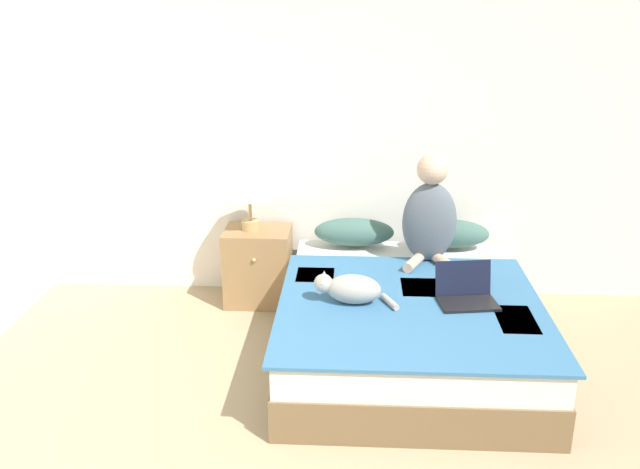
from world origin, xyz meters
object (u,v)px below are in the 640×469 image
(person_sitting, at_px, (430,215))
(nightstand, at_px, (258,266))
(pillow_near, at_px, (354,232))
(pillow_far, at_px, (449,234))
(bed, at_px, (407,324))
(laptop_open, at_px, (466,294))
(cat_tabby, at_px, (350,288))
(table_lamp, at_px, (249,185))

(person_sitting, relative_size, nightstand, 1.32)
(pillow_near, xyz_separation_m, pillow_far, (0.69, 0.00, 0.00))
(bed, distance_m, person_sitting, 0.79)
(pillow_far, height_order, laptop_open, laptop_open)
(cat_tabby, relative_size, nightstand, 0.90)
(cat_tabby, distance_m, laptop_open, 0.70)
(nightstand, bearing_deg, table_lamp, -177.67)
(pillow_far, distance_m, laptop_open, 0.96)
(bed, xyz_separation_m, table_lamp, (-1.11, 0.77, 0.69))
(laptop_open, relative_size, table_lamp, 0.80)
(pillow_far, distance_m, cat_tabby, 1.23)
(cat_tabby, height_order, nightstand, cat_tabby)
(laptop_open, bearing_deg, table_lamp, 139.23)
(table_lamp, bearing_deg, laptop_open, -32.26)
(nightstand, bearing_deg, laptop_open, -33.19)
(pillow_near, height_order, table_lamp, table_lamp)
(pillow_far, bearing_deg, person_sitting, -122.18)
(person_sitting, bearing_deg, cat_tabby, -126.56)
(person_sitting, height_order, cat_tabby, person_sitting)
(bed, height_order, pillow_far, pillow_far)
(laptop_open, bearing_deg, nightstand, 138.30)
(bed, relative_size, laptop_open, 5.14)
(pillow_near, relative_size, table_lamp, 1.24)
(pillow_far, relative_size, cat_tabby, 1.15)
(nightstand, bearing_deg, bed, -36.19)
(laptop_open, bearing_deg, pillow_near, 116.91)
(person_sitting, bearing_deg, pillow_near, 151.08)
(pillow_near, bearing_deg, cat_tabby, -91.00)
(table_lamp, bearing_deg, pillow_far, 1.88)
(bed, height_order, table_lamp, table_lamp)
(pillow_far, height_order, table_lamp, table_lamp)
(cat_tabby, xyz_separation_m, nightstand, (-0.69, 0.96, -0.26))
(table_lamp, bearing_deg, cat_tabby, -52.13)
(pillow_near, bearing_deg, laptop_open, -54.58)
(pillow_far, height_order, person_sitting, person_sitting)
(bed, distance_m, pillow_near, 0.95)
(bed, bearing_deg, nightstand, 143.81)
(laptop_open, height_order, nightstand, laptop_open)
(pillow_near, distance_m, nightstand, 0.76)
(bed, bearing_deg, person_sitting, 72.64)
(pillow_far, xyz_separation_m, nightstand, (-1.40, -0.05, -0.27))
(laptop_open, distance_m, nightstand, 1.68)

